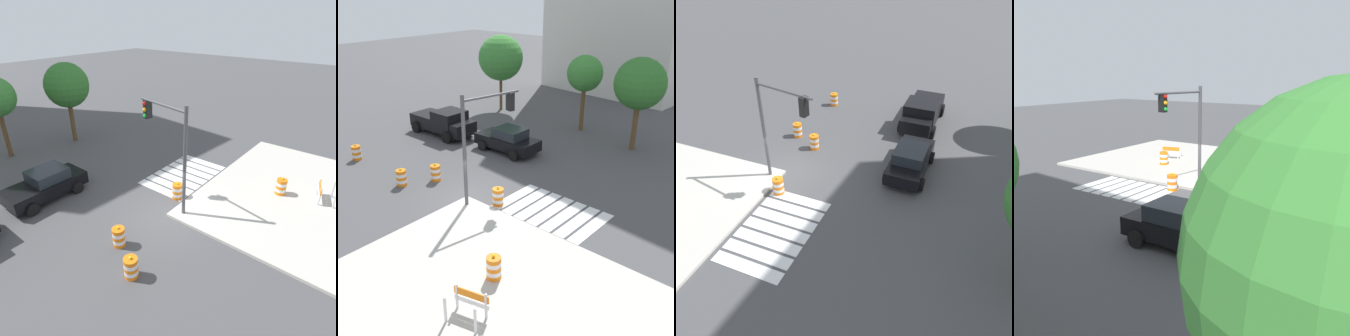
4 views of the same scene
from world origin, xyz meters
TOP-DOWN VIEW (x-y plane):
  - ground_plane at (0.00, 0.00)m, footprint 120.00×120.00m
  - crosswalk_stripes at (4.00, 1.80)m, footprint 5.10×3.20m
  - sports_car at (-2.69, 6.29)m, footprint 4.30×2.14m
  - pickup_truck at (-8.26, 5.72)m, footprint 5.16×2.35m
  - traffic_barrel_near_corner at (1.65, 0.56)m, footprint 0.56×0.56m
  - traffic_barrel_crosswalk_end at (-2.89, 0.35)m, footprint 0.56×0.56m
  - traffic_barrel_median_near at (-3.80, -1.29)m, footprint 0.56×0.56m
  - traffic_barrel_median_far at (-8.93, -0.99)m, footprint 0.56×0.56m
  - traffic_light_pole at (0.80, 0.52)m, footprint 0.81×3.24m

SIDE VIEW (x-z plane):
  - ground_plane at x=0.00m, z-range 0.00..0.00m
  - crosswalk_stripes at x=4.00m, z-range 0.00..0.02m
  - traffic_barrel_near_corner at x=1.65m, z-range -0.06..0.96m
  - traffic_barrel_crosswalk_end at x=-2.89m, z-range -0.06..0.96m
  - traffic_barrel_median_near at x=-3.80m, z-range -0.06..0.96m
  - traffic_barrel_median_far at x=-8.93m, z-range -0.06..0.96m
  - sports_car at x=-2.69m, z-range 0.00..1.63m
  - pickup_truck at x=-8.26m, z-range 0.01..1.93m
  - traffic_light_pole at x=0.80m, z-range 1.16..6.66m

